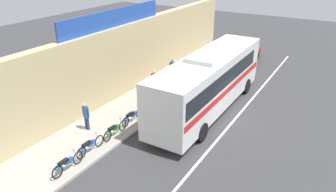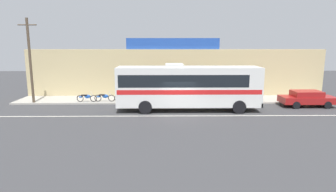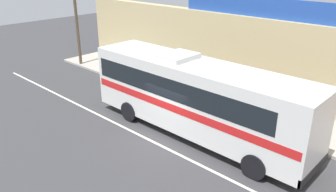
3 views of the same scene
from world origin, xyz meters
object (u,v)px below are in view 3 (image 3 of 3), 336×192
Objects in this scene: utility_pole at (76,14)px; motorcycle_blue at (137,75)px; pedestrian_by_curb at (172,67)px; pedestrian_far_right at (246,91)px; motorcycle_orange at (121,70)px; motorcycle_green at (176,87)px; pedestrian_far_left at (301,105)px; intercity_bus at (195,94)px; motorcycle_black at (155,81)px.

motorcycle_blue is at bearing 3.08° from utility_pole.
motorcycle_blue is 1.16× the size of pedestrian_by_curb.
pedestrian_by_curb is (1.59, 1.72, 0.50)m from motorcycle_blue.
motorcycle_orange is at bearing -171.59° from pedestrian_far_right.
utility_pole is 10.40m from motorcycle_green.
pedestrian_far_left reaches higher than motorcycle_orange.
intercity_bus is at bearing -126.36° from pedestrian_far_left.
pedestrian_far_left reaches higher than motorcycle_blue.
pedestrian_far_right reaches higher than motorcycle_black.
pedestrian_far_right is at bearing -174.22° from pedestrian_far_left.
pedestrian_far_left is (3.30, 4.48, -1.02)m from intercity_bus.
motorcycle_green is at bearing 2.15° from motorcycle_orange.
motorcycle_black is at bearing -82.88° from pedestrian_by_curb.
motorcycle_blue is at bearing 177.86° from motorcycle_black.
pedestrian_far_right is (5.83, 1.30, 0.55)m from motorcycle_black.
intercity_bus reaches higher than motorcycle_green.
motorcycle_green is at bearing 141.83° from intercity_bus.
motorcycle_green and motorcycle_orange have the same top height.
motorcycle_black is 1.71m from motorcycle_green.
motorcycle_orange is 1.16× the size of pedestrian_far_left.
utility_pole reaches higher than motorcycle_blue.
motorcycle_orange is at bearing -172.23° from pedestrian_far_left.
pedestrian_far_left is at bearing 8.20° from motorcycle_blue.
motorcycle_black and motorcycle_orange have the same top height.
motorcycle_green is at bearing 4.10° from motorcycle_black.
intercity_bus is at bearing -38.17° from motorcycle_green.
pedestrian_far_right is 1.04× the size of pedestrian_by_curb.
motorcycle_blue is 7.77m from pedestrian_far_right.
pedestrian_by_curb is at bearing 175.35° from pedestrian_far_right.
utility_pole is at bearing 169.16° from intercity_bus.
utility_pole is at bearing -178.09° from motorcycle_black.
motorcycle_orange is at bearing -149.72° from pedestrian_by_curb.
motorcycle_blue is at bearing 158.12° from intercity_bus.
intercity_bus is 9.49m from motorcycle_orange.
pedestrian_by_curb is (7.89, 2.06, -2.91)m from utility_pole.
utility_pole reaches higher than motorcycle_black.
utility_pole is 3.93× the size of motorcycle_black.
intercity_bus is 6.41m from motorcycle_black.
pedestrian_far_left is (16.94, 1.87, -2.93)m from utility_pole.
intercity_bus is at bearing -94.17° from pedestrian_far_right.
motorcycle_orange is 1.10× the size of pedestrian_far_right.
pedestrian_by_curb reaches higher than motorcycle_black.
pedestrian_by_curb reaches higher than motorcycle_orange.
utility_pole is at bearing -176.92° from motorcycle_blue.
motorcycle_blue and motorcycle_orange have the same top height.
pedestrian_by_curb is (-6.06, 0.49, -0.05)m from pedestrian_far_right.
motorcycle_blue is (6.29, 0.34, -3.41)m from utility_pole.
motorcycle_black is 6.00m from pedestrian_far_right.
motorcycle_green is (1.71, 0.12, 0.00)m from motorcycle_black.
motorcycle_blue is 3.53m from motorcycle_green.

